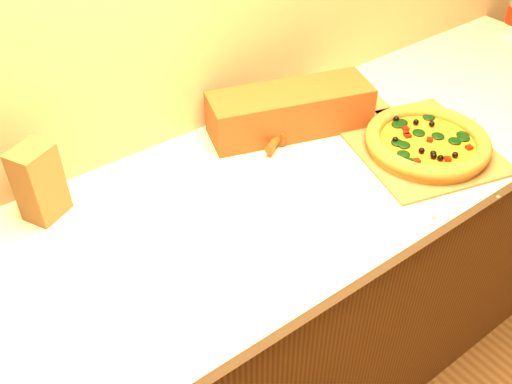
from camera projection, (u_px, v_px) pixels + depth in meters
The scene contains 8 objects.
cabinet at pixel (235, 328), 1.64m from camera, with size 2.80×0.65×0.86m, color #41220D.
countertop at pixel (231, 213), 1.36m from camera, with size 2.84×0.68×0.04m, color beige.
pizza_peel at pixel (416, 143), 1.53m from camera, with size 0.44×0.56×0.01m.
pizza at pixel (427, 142), 1.50m from camera, with size 0.33×0.33×0.05m.
pepper_grinder at pixel (316, 109), 1.58m from camera, with size 0.06×0.06×0.12m.
rolling_pin at pixel (292, 115), 1.60m from camera, with size 0.33×0.21×0.05m.
bread_bag at pixel (290, 111), 1.55m from camera, with size 0.44×0.14×0.12m, color brown.
paper_bag at pixel (39, 183), 1.27m from camera, with size 0.09×0.07×0.18m, color brown.
Camera 1 is at (-0.55, 0.58, 1.79)m, focal length 40.00 mm.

